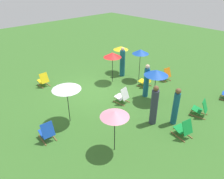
{
  "coord_description": "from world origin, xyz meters",
  "views": [
    {
      "loc": [
        6.77,
        8.33,
        5.83
      ],
      "look_at": [
        0.0,
        1.2,
        0.5
      ],
      "focal_mm": 34.1,
      "sensor_mm": 36.0,
      "label": 1
    }
  ],
  "objects_px": {
    "deckchair_2": "(122,96)",
    "deckchair_6": "(184,129)",
    "person_2": "(154,106)",
    "deckchair_0": "(47,132)",
    "deckchair_3": "(145,81)",
    "umbrella_3": "(121,48)",
    "person_3": "(122,63)",
    "umbrella_4": "(141,52)",
    "person_0": "(176,107)",
    "deckchair_5": "(165,75)",
    "deckchair_8": "(43,80)",
    "umbrella_0": "(115,114)",
    "umbrella_2": "(112,55)",
    "umbrella_1": "(156,73)",
    "person_1": "(146,81)",
    "umbrella_5": "(66,87)",
    "deckchair_7": "(201,109)"
  },
  "relations": [
    {
      "from": "deckchair_3",
      "to": "deckchair_0",
      "type": "bearing_deg",
      "value": -9.96
    },
    {
      "from": "deckchair_2",
      "to": "deckchair_8",
      "type": "height_order",
      "value": "same"
    },
    {
      "from": "deckchair_5",
      "to": "deckchair_8",
      "type": "height_order",
      "value": "same"
    },
    {
      "from": "person_0",
      "to": "person_3",
      "type": "distance_m",
      "value": 5.47
    },
    {
      "from": "umbrella_3",
      "to": "umbrella_4",
      "type": "xyz_separation_m",
      "value": [
        0.03,
        1.66,
        0.16
      ]
    },
    {
      "from": "deckchair_2",
      "to": "umbrella_2",
      "type": "relative_size",
      "value": 0.45
    },
    {
      "from": "deckchair_2",
      "to": "person_0",
      "type": "distance_m",
      "value": 2.84
    },
    {
      "from": "umbrella_5",
      "to": "person_0",
      "type": "bearing_deg",
      "value": 134.56
    },
    {
      "from": "umbrella_1",
      "to": "umbrella_3",
      "type": "height_order",
      "value": "umbrella_3"
    },
    {
      "from": "deckchair_5",
      "to": "deckchair_7",
      "type": "distance_m",
      "value": 3.88
    },
    {
      "from": "deckchair_2",
      "to": "person_1",
      "type": "height_order",
      "value": "person_1"
    },
    {
      "from": "umbrella_2",
      "to": "deckchair_7",
      "type": "bearing_deg",
      "value": 95.3
    },
    {
      "from": "deckchair_3",
      "to": "person_3",
      "type": "relative_size",
      "value": 0.44
    },
    {
      "from": "deckchair_3",
      "to": "umbrella_0",
      "type": "bearing_deg",
      "value": 14.74
    },
    {
      "from": "deckchair_2",
      "to": "deckchair_6",
      "type": "xyz_separation_m",
      "value": [
        0.09,
        3.52,
        0.0
      ]
    },
    {
      "from": "umbrella_0",
      "to": "umbrella_3",
      "type": "relative_size",
      "value": 0.98
    },
    {
      "from": "deckchair_6",
      "to": "umbrella_2",
      "type": "height_order",
      "value": "umbrella_2"
    },
    {
      "from": "deckchair_2",
      "to": "person_2",
      "type": "xyz_separation_m",
      "value": [
        0.27,
        2.12,
        0.52
      ]
    },
    {
      "from": "deckchair_8",
      "to": "person_1",
      "type": "relative_size",
      "value": 0.46
    },
    {
      "from": "deckchair_0",
      "to": "deckchair_3",
      "type": "relative_size",
      "value": 0.99
    },
    {
      "from": "umbrella_0",
      "to": "deckchair_0",
      "type": "bearing_deg",
      "value": -55.78
    },
    {
      "from": "person_3",
      "to": "person_1",
      "type": "bearing_deg",
      "value": 100.1
    },
    {
      "from": "deckchair_7",
      "to": "umbrella_1",
      "type": "distance_m",
      "value": 2.65
    },
    {
      "from": "deckchair_6",
      "to": "umbrella_1",
      "type": "relative_size",
      "value": 0.49
    },
    {
      "from": "deckchair_6",
      "to": "umbrella_2",
      "type": "relative_size",
      "value": 0.45
    },
    {
      "from": "person_1",
      "to": "deckchair_5",
      "type": "bearing_deg",
      "value": 98.36
    },
    {
      "from": "deckchair_6",
      "to": "person_2",
      "type": "relative_size",
      "value": 0.46
    },
    {
      "from": "umbrella_3",
      "to": "umbrella_2",
      "type": "bearing_deg",
      "value": 26.98
    },
    {
      "from": "umbrella_3",
      "to": "umbrella_5",
      "type": "distance_m",
      "value": 6.07
    },
    {
      "from": "deckchair_3",
      "to": "umbrella_4",
      "type": "height_order",
      "value": "umbrella_4"
    },
    {
      "from": "deckchair_6",
      "to": "umbrella_5",
      "type": "xyz_separation_m",
      "value": [
        2.76,
        -4.04,
        1.37
      ]
    },
    {
      "from": "deckchair_6",
      "to": "umbrella_3",
      "type": "relative_size",
      "value": 0.48
    },
    {
      "from": "deckchair_3",
      "to": "umbrella_1",
      "type": "xyz_separation_m",
      "value": [
        0.96,
        1.33,
        1.22
      ]
    },
    {
      "from": "deckchair_0",
      "to": "deckchair_2",
      "type": "relative_size",
      "value": 1.0
    },
    {
      "from": "deckchair_0",
      "to": "umbrella_0",
      "type": "bearing_deg",
      "value": 129.71
    },
    {
      "from": "umbrella_1",
      "to": "umbrella_0",
      "type": "bearing_deg",
      "value": 16.16
    },
    {
      "from": "deckchair_7",
      "to": "person_2",
      "type": "distance_m",
      "value": 2.44
    },
    {
      "from": "umbrella_1",
      "to": "deckchair_5",
      "type": "bearing_deg",
      "value": -158.32
    },
    {
      "from": "deckchair_5",
      "to": "person_2",
      "type": "distance_m",
      "value": 4.65
    },
    {
      "from": "deckchair_0",
      "to": "deckchair_7",
      "type": "distance_m",
      "value": 6.88
    },
    {
      "from": "deckchair_7",
      "to": "person_2",
      "type": "xyz_separation_m",
      "value": [
        2.07,
        -1.18,
        0.52
      ]
    },
    {
      "from": "deckchair_7",
      "to": "deckchair_8",
      "type": "bearing_deg",
      "value": -76.85
    },
    {
      "from": "umbrella_3",
      "to": "person_3",
      "type": "relative_size",
      "value": 0.93
    },
    {
      "from": "umbrella_4",
      "to": "person_0",
      "type": "bearing_deg",
      "value": 59.48
    },
    {
      "from": "deckchair_3",
      "to": "person_0",
      "type": "xyz_separation_m",
      "value": [
        1.89,
        3.1,
        0.49
      ]
    },
    {
      "from": "deckchair_7",
      "to": "umbrella_5",
      "type": "bearing_deg",
      "value": -52.37
    },
    {
      "from": "deckchair_6",
      "to": "umbrella_3",
      "type": "distance_m",
      "value": 7.08
    },
    {
      "from": "deckchair_3",
      "to": "person_1",
      "type": "distance_m",
      "value": 1.27
    },
    {
      "from": "deckchair_6",
      "to": "umbrella_4",
      "type": "bearing_deg",
      "value": -107.91
    },
    {
      "from": "deckchair_2",
      "to": "deckchair_5",
      "type": "distance_m",
      "value": 3.83
    }
  ]
}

